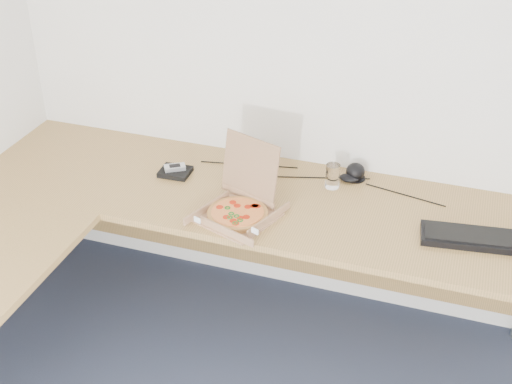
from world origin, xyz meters
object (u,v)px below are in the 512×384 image
(desk, at_px, (142,241))
(pizza_box, at_px, (239,209))
(wallet, at_px, (175,172))
(keyboard, at_px, (476,238))
(drinking_glass, at_px, (333,176))

(desk, distance_m, pizza_box, 0.41)
(desk, distance_m, wallet, 0.48)
(pizza_box, relative_size, keyboard, 0.77)
(desk, height_order, wallet, wallet)
(pizza_box, height_order, keyboard, pizza_box)
(desk, bearing_deg, wallet, 97.81)
(drinking_glass, distance_m, keyboard, 0.66)
(pizza_box, distance_m, drinking_glass, 0.46)
(drinking_glass, xyz_separation_m, keyboard, (0.62, -0.22, -0.04))
(drinking_glass, height_order, keyboard, drinking_glass)
(desk, distance_m, drinking_glass, 0.87)
(drinking_glass, height_order, wallet, drinking_glass)
(desk, xyz_separation_m, pizza_box, (0.32, 0.25, 0.06))
(desk, bearing_deg, keyboard, 16.62)
(desk, relative_size, keyboard, 6.01)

